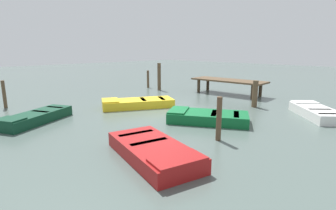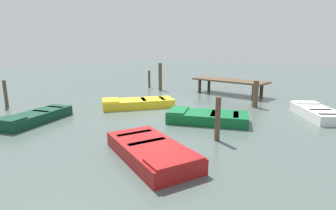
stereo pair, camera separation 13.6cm
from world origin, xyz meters
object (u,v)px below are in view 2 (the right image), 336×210
(rowboat_red, at_px, (151,151))
(rowboat_dark_green, at_px, (36,117))
(rowboat_green, at_px, (207,117))
(mooring_piling_far_left, at_px, (218,119))
(rowboat_white, at_px, (317,112))
(rowboat_yellow, at_px, (138,103))
(mooring_piling_mid_left, at_px, (256,94))
(dock_segment, at_px, (229,82))
(mooring_piling_mid_right, at_px, (6,94))
(mooring_piling_near_left, at_px, (160,77))
(mooring_piling_center, at_px, (149,79))

(rowboat_red, height_order, rowboat_dark_green, same)
(rowboat_green, distance_m, mooring_piling_far_left, 2.18)
(rowboat_green, bearing_deg, rowboat_dark_green, 14.37)
(rowboat_red, bearing_deg, rowboat_green, 120.15)
(rowboat_white, bearing_deg, rowboat_yellow, 78.62)
(rowboat_dark_green, xyz_separation_m, mooring_piling_mid_left, (4.88, 8.81, 0.46))
(dock_segment, distance_m, mooring_piling_mid_right, 12.59)
(mooring_piling_far_left, height_order, mooring_piling_near_left, mooring_piling_near_left)
(rowboat_red, distance_m, rowboat_green, 4.07)
(mooring_piling_center, height_order, mooring_piling_near_left, mooring_piling_near_left)
(dock_segment, height_order, rowboat_green, dock_segment)
(rowboat_dark_green, relative_size, mooring_piling_near_left, 1.68)
(rowboat_red, bearing_deg, rowboat_yellow, 159.54)
(mooring_piling_mid_right, bearing_deg, rowboat_white, 37.88)
(rowboat_yellow, relative_size, mooring_piling_near_left, 1.94)
(rowboat_green, bearing_deg, rowboat_yellow, -27.07)
(dock_segment, distance_m, mooring_piling_far_left, 8.90)
(rowboat_white, xyz_separation_m, mooring_piling_mid_right, (-11.54, -8.98, 0.47))
(mooring_piling_mid_right, bearing_deg, mooring_piling_mid_left, 45.69)
(mooring_piling_center, bearing_deg, rowboat_red, -40.41)
(mooring_piling_center, bearing_deg, dock_segment, 15.80)
(rowboat_dark_green, height_order, rowboat_yellow, same)
(rowboat_white, height_order, mooring_piling_center, mooring_piling_center)
(dock_segment, bearing_deg, mooring_piling_center, -167.01)
(rowboat_green, bearing_deg, mooring_piling_near_left, -61.04)
(rowboat_red, relative_size, rowboat_yellow, 0.92)
(rowboat_red, height_order, rowboat_yellow, same)
(mooring_piling_center, bearing_deg, rowboat_green, -27.22)
(mooring_piling_mid_right, bearing_deg, mooring_piling_center, 90.97)
(mooring_piling_near_left, bearing_deg, rowboat_red, -44.16)
(mooring_piling_mid_left, bearing_deg, mooring_piling_center, 176.03)
(rowboat_green, bearing_deg, dock_segment, -95.33)
(dock_segment, relative_size, mooring_piling_mid_left, 3.59)
(rowboat_red, distance_m, mooring_piling_mid_left, 7.94)
(rowboat_red, relative_size, mooring_piling_mid_right, 2.47)
(rowboat_yellow, bearing_deg, dock_segment, -161.09)
(mooring_piling_far_left, bearing_deg, dock_segment, 120.16)
(mooring_piling_center, bearing_deg, mooring_piling_mid_right, -89.03)
(mooring_piling_mid_right, distance_m, mooring_piling_near_left, 9.39)
(rowboat_dark_green, bearing_deg, mooring_piling_near_left, 169.11)
(rowboat_red, bearing_deg, mooring_piling_near_left, 150.28)
(mooring_piling_center, bearing_deg, rowboat_white, -2.73)
(rowboat_green, distance_m, rowboat_yellow, 4.14)
(rowboat_dark_green, bearing_deg, mooring_piling_mid_right, -114.47)
(rowboat_red, relative_size, rowboat_white, 1.16)
(mooring_piling_mid_left, xyz_separation_m, mooring_piling_near_left, (-7.39, 0.37, 0.28))
(rowboat_green, xyz_separation_m, mooring_piling_center, (-8.85, 4.55, 0.43))
(dock_segment, bearing_deg, rowboat_yellow, -103.15)
(rowboat_yellow, distance_m, mooring_piling_center, 6.75)
(mooring_piling_mid_right, bearing_deg, dock_segment, 62.91)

